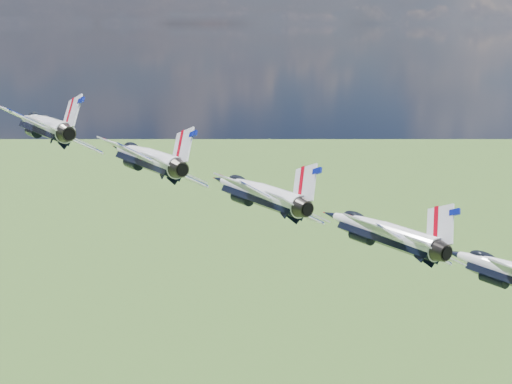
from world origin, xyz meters
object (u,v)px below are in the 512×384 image
jet_2 (256,192)px  jet_3 (379,231)px  jet_0 (43,125)px  jet_1 (144,157)px

jet_2 → jet_3: (7.13, -8.77, -2.54)m
jet_0 → jet_3: 34.77m
jet_1 → jet_0: bearing=126.1°
jet_3 → jet_2: bearing=126.1°
jet_2 → jet_0: bearing=126.1°
jet_0 → jet_2: bearing=-53.9°
jet_1 → jet_2: 11.59m
jet_2 → jet_3: 11.59m
jet_2 → jet_3: size_ratio=1.00×
jet_2 → jet_3: jet_2 is taller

